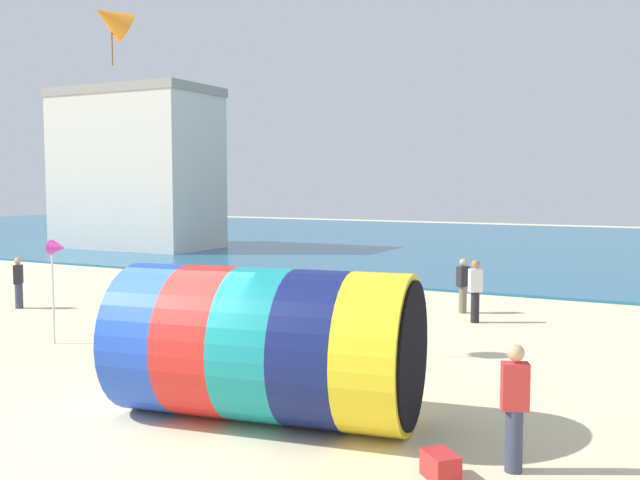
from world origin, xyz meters
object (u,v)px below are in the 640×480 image
(kite_handler, at_px, (515,406))
(bystander_far_left, at_px, (463,285))
(kite_orange_delta, at_px, (111,19))
(cooler_box, at_px, (440,466))
(bystander_near_water, at_px, (19,283))
(giant_inflatable_tube, at_px, (267,344))
(bystander_mid_beach, at_px, (475,290))
(beach_flag, at_px, (58,252))

(kite_handler, height_order, bystander_far_left, kite_handler)
(kite_handler, bearing_deg, bystander_far_left, 108.73)
(kite_orange_delta, xyz_separation_m, cooler_box, (8.51, -3.19, -7.31))
(kite_handler, relative_size, kite_orange_delta, 1.19)
(bystander_near_water, relative_size, cooler_box, 3.07)
(kite_orange_delta, height_order, bystander_far_left, kite_orange_delta)
(giant_inflatable_tube, height_order, kite_handler, giant_inflatable_tube)
(giant_inflatable_tube, height_order, kite_orange_delta, kite_orange_delta)
(bystander_near_water, height_order, bystander_far_left, bystander_far_left)
(cooler_box, bearing_deg, bystander_far_left, 104.12)
(giant_inflatable_tube, bearing_deg, bystander_mid_beach, 84.16)
(bystander_mid_beach, bearing_deg, cooler_box, -77.83)
(kite_handler, xyz_separation_m, bystander_near_water, (-16.48, 5.84, -0.10))
(bystander_near_water, xyz_separation_m, bystander_mid_beach, (13.36, 4.19, 0.11))
(bystander_far_left, relative_size, cooler_box, 3.18)
(bystander_near_water, relative_size, beach_flag, 0.63)
(kite_orange_delta, bearing_deg, bystander_mid_beach, 50.52)
(kite_orange_delta, bearing_deg, bystander_near_water, 154.97)
(cooler_box, bearing_deg, bystander_mid_beach, 102.17)
(kite_orange_delta, xyz_separation_m, bystander_mid_beach, (6.20, 7.53, -6.58))
(bystander_far_left, bearing_deg, kite_handler, -71.27)
(bystander_near_water, relative_size, bystander_mid_beach, 0.90)
(kite_handler, distance_m, bystander_near_water, 17.49)
(bystander_near_water, height_order, bystander_mid_beach, bystander_mid_beach)
(kite_orange_delta, height_order, bystander_near_water, kite_orange_delta)
(kite_handler, height_order, bystander_near_water, kite_handler)
(kite_handler, bearing_deg, bystander_mid_beach, 107.33)
(giant_inflatable_tube, distance_m, kite_handler, 4.15)
(kite_orange_delta, bearing_deg, kite_handler, -14.99)
(giant_inflatable_tube, xyz_separation_m, bystander_mid_beach, (0.99, 9.68, -0.35))
(giant_inflatable_tube, height_order, beach_flag, beach_flag)
(giant_inflatable_tube, bearing_deg, kite_orange_delta, 157.54)
(beach_flag, bearing_deg, kite_handler, -13.58)
(bystander_near_water, relative_size, bystander_far_left, 0.97)
(giant_inflatable_tube, relative_size, beach_flag, 2.05)
(giant_inflatable_tube, distance_m, bystander_mid_beach, 9.74)
(giant_inflatable_tube, distance_m, kite_orange_delta, 8.40)
(giant_inflatable_tube, height_order, cooler_box, giant_inflatable_tube)
(kite_handler, distance_m, bystander_mid_beach, 10.50)
(bystander_mid_beach, relative_size, cooler_box, 3.41)
(bystander_mid_beach, height_order, cooler_box, bystander_mid_beach)
(beach_flag, distance_m, cooler_box, 11.37)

